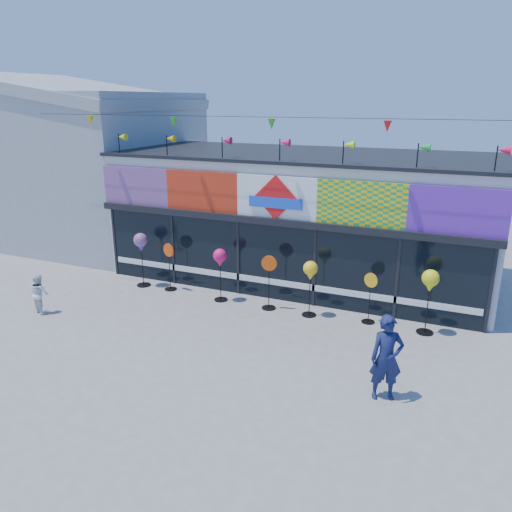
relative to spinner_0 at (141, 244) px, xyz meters
The scene contains 12 objects.
ground 5.33m from the spinner_0, 33.10° to the right, with size 80.00×80.00×0.00m, color slate.
kite_shop 5.37m from the spinner_0, 36.03° to the left, with size 16.00×5.70×5.31m.
neighbour_building 7.30m from the spinner_0, 143.63° to the left, with size 8.18×7.20×6.87m.
spinner_0 is the anchor object (origin of this frame).
spinner_1 1.16m from the spinner_0, ahead, with size 0.42×0.39×1.51m.
spinner_2 2.86m from the spinner_0, ahead, with size 0.41×0.41×1.60m.
spinner_3 4.44m from the spinner_0, ahead, with size 0.45×0.40×1.59m.
spinner_4 5.61m from the spinner_0, ahead, with size 0.40×0.40×1.58m.
spinner_5 7.24m from the spinner_0, ahead, with size 0.38×0.36×1.40m.
spinner_6 8.68m from the spinner_0, ahead, with size 0.43×0.43×1.72m.
adult_man 8.88m from the spinner_0, 22.57° to the right, with size 0.65×0.42×1.78m, color #171D48.
child 3.32m from the spinner_0, 115.86° to the right, with size 0.55×0.32×1.13m, color white.
Camera 1 is at (4.94, -9.65, 5.75)m, focal length 35.00 mm.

